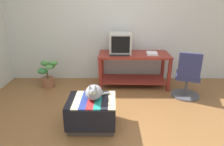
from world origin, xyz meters
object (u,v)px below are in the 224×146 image
Objects in this scene: tv_monitor at (120,43)px; office_chair at (187,78)px; keyboard at (119,55)px; cat at (94,92)px; desk at (134,64)px; book at (152,53)px; ottoman_with_blanket at (92,113)px; potted_plant at (48,74)px.

office_chair is (1.22, -0.62, -0.52)m from tv_monitor.
keyboard is 1.40m from cat.
tv_monitor is 0.50× the size of office_chair.
cat is at bearing -107.75° from keyboard.
desk is at bearing 64.74° from cat.
cat is at bearing 48.18° from office_chair.
keyboard reaches higher than desk.
office_chair reaches higher than cat.
desk is 4.26× the size of cat.
keyboard is 0.67m from book.
keyboard is at bearing -95.58° from tv_monitor.
desk reaches higher than cat.
tv_monitor is at bearing -7.30° from office_chair.
desk is at bearing 63.64° from ottoman_with_blanket.
book is 0.75× the size of cat.
office_chair reaches higher than ottoman_with_blanket.
ottoman_with_blanket is 1.20× the size of potted_plant.
keyboard is 1.50m from ottoman_with_blanket.
desk is 1.83m from potted_plant.
book reaches higher than cat.
office_chair is (1.68, 0.92, 0.17)m from ottoman_with_blanket.
office_chair is at bearing -25.57° from tv_monitor.
cat is at bearing -104.15° from tv_monitor.
tv_monitor reaches higher than desk.
book is 1.77m from cat.
book is at bearing 6.04° from keyboard.
cat is at bearing -51.19° from potted_plant.
keyboard is (-0.02, -0.19, -0.19)m from tv_monitor.
tv_monitor is 1.12× the size of keyboard.
keyboard is at bearing -153.97° from desk.
desk is at bearing 23.61° from keyboard.
book is at bearing 0.68° from potted_plant.
keyboard is at bearing 73.68° from cat.
office_chair is (1.24, -0.43, -0.33)m from keyboard.
tv_monitor is at bearing 81.99° from keyboard.
tv_monitor is 1.46m from office_chair.
keyboard is at bearing 0.46° from office_chair.
potted_plant is (-1.53, -0.13, -0.63)m from tv_monitor.
tv_monitor reaches higher than cat.
desk is 1.10m from office_chair.
ottoman_with_blanket is at bearing -105.27° from tv_monitor.
book is (0.36, -0.06, 0.24)m from desk.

